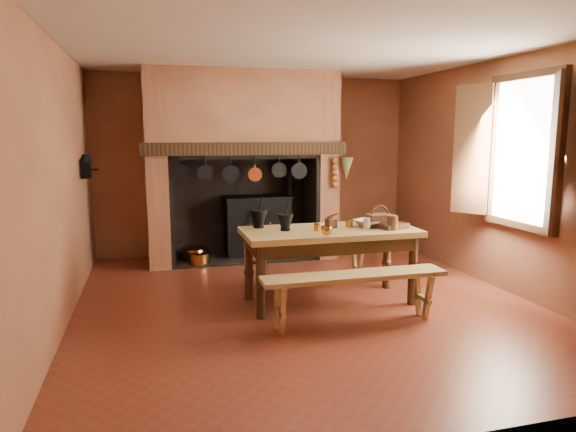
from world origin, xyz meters
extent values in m
plane|color=maroon|center=(0.00, 0.00, 0.00)|extent=(5.50, 5.50, 0.00)
plane|color=silver|center=(0.00, 0.00, 2.80)|extent=(5.50, 5.50, 0.00)
cube|color=#93593B|center=(0.00, 2.75, 1.40)|extent=(5.00, 0.02, 2.80)
cube|color=#93593B|center=(-2.50, 0.00, 1.40)|extent=(0.02, 5.50, 2.80)
cube|color=#93593B|center=(2.50, 0.00, 1.40)|extent=(0.02, 5.50, 2.80)
cube|color=#93593B|center=(0.00, -2.75, 1.40)|extent=(5.00, 0.02, 2.80)
cube|color=#93593B|center=(-1.55, 2.30, 1.40)|extent=(0.30, 0.90, 2.80)
cube|color=#93593B|center=(0.95, 2.30, 1.40)|extent=(0.30, 0.90, 2.80)
cube|color=#93593B|center=(-0.30, 2.30, 2.20)|extent=(2.20, 0.90, 1.20)
cube|color=black|center=(-0.30, 1.90, 1.69)|extent=(2.95, 0.22, 0.18)
cube|color=black|center=(-0.30, 2.72, 0.80)|extent=(2.20, 0.06, 1.60)
cube|color=black|center=(-0.30, 2.30, 0.01)|extent=(2.20, 0.90, 0.02)
cube|color=black|center=(-0.05, 2.45, 0.45)|extent=(1.00, 0.50, 0.90)
cube|color=black|center=(-0.05, 2.43, 0.92)|extent=(1.04, 0.54, 0.04)
cube|color=black|center=(-0.05, 2.19, 0.55)|extent=(0.35, 0.02, 0.45)
cylinder|color=black|center=(0.50, 2.45, 1.25)|extent=(0.10, 0.10, 0.70)
cylinder|color=#B37029|center=(-0.20, 2.17, 0.55)|extent=(0.03, 0.03, 0.03)
cylinder|color=#B37029|center=(0.10, 2.17, 0.55)|extent=(0.03, 0.03, 0.03)
cylinder|color=#B37029|center=(-1.05, 2.30, 0.10)|extent=(0.40, 0.40, 0.20)
cylinder|color=#B37029|center=(-1.00, 2.05, 0.09)|extent=(0.34, 0.34, 0.18)
cube|color=black|center=(-1.25, 2.40, 0.08)|extent=(0.18, 0.18, 0.16)
cone|color=#515A2A|center=(1.18, 1.79, 1.38)|extent=(0.20, 0.20, 0.35)
cube|color=white|center=(2.48, -0.40, 1.70)|extent=(0.02, 1.00, 1.60)
cube|color=#3A1F12|center=(2.45, -0.40, 2.54)|extent=(0.08, 1.16, 0.08)
cube|color=#3A1F12|center=(2.45, -0.40, 0.86)|extent=(0.08, 1.16, 0.08)
cube|color=#3A1F12|center=(2.25, -1.08, 1.70)|extent=(0.29, 0.39, 1.60)
cube|color=#3A1F12|center=(2.25, 0.28, 1.70)|extent=(0.29, 0.39, 1.60)
cube|color=black|center=(-2.42, 1.55, 1.45)|extent=(0.12, 0.12, 0.22)
cone|color=black|center=(-2.42, 1.55, 1.60)|extent=(0.16, 0.16, 0.10)
cylinder|color=black|center=(-2.33, 1.55, 1.45)|extent=(0.12, 0.02, 0.02)
cube|color=#A3884B|center=(0.28, -0.04, 0.81)|extent=(1.95, 0.87, 0.06)
cube|color=#3A1F12|center=(0.28, -0.04, 0.70)|extent=(1.82, 0.74, 0.15)
cylinder|color=#3A1F12|center=(-0.59, -0.36, 0.39)|extent=(0.10, 0.10, 0.78)
cylinder|color=#3A1F12|center=(1.14, -0.36, 0.39)|extent=(0.10, 0.10, 0.78)
cylinder|color=#3A1F12|center=(-0.59, 0.29, 0.39)|extent=(0.10, 0.10, 0.78)
cylinder|color=#3A1F12|center=(1.14, 0.29, 0.39)|extent=(0.10, 0.10, 0.78)
cube|color=#A3884B|center=(0.28, -0.77, 0.51)|extent=(1.88, 0.33, 0.05)
cube|color=#A3884B|center=(0.28, 0.65, 0.42)|extent=(1.55, 0.27, 0.04)
cylinder|color=black|center=(-0.48, 0.25, 0.86)|extent=(0.12, 0.12, 0.04)
cone|color=black|center=(-0.48, 0.25, 0.96)|extent=(0.21, 0.21, 0.17)
cylinder|color=black|center=(-0.45, 0.25, 1.11)|extent=(0.08, 0.03, 0.17)
cylinder|color=black|center=(-0.23, 0.01, 0.86)|extent=(0.11, 0.11, 0.03)
cone|color=black|center=(-0.23, 0.01, 0.95)|extent=(0.18, 0.18, 0.15)
cylinder|color=black|center=(-0.21, 0.01, 1.08)|extent=(0.07, 0.02, 0.15)
cube|color=#3A1F12|center=(0.31, 0.04, 0.90)|extent=(0.12, 0.12, 0.11)
cylinder|color=#B37029|center=(0.31, 0.04, 0.96)|extent=(0.08, 0.08, 0.03)
cylinder|color=black|center=(0.36, 0.04, 0.99)|extent=(0.09, 0.03, 0.03)
cylinder|color=#B37029|center=(0.10, -0.11, 0.88)|extent=(0.08, 0.08, 0.08)
cylinder|color=#B37029|center=(0.53, 0.01, 0.89)|extent=(0.10, 0.10, 0.09)
imported|color=beige|center=(0.77, 0.00, 0.88)|extent=(0.43, 0.43, 0.08)
cylinder|color=#522E1E|center=(0.93, -0.25, 0.92)|extent=(0.15, 0.15, 0.16)
cylinder|color=beige|center=(0.66, -0.16, 0.91)|extent=(0.09, 0.09, 0.13)
cube|color=#4D2917|center=(0.87, -0.06, 0.92)|extent=(0.27, 0.20, 0.15)
torus|color=#4D2917|center=(0.87, -0.06, 0.99)|extent=(0.21, 0.02, 0.21)
cube|color=#3A1F12|center=(0.97, -0.16, 0.87)|extent=(0.39, 0.32, 0.06)
imported|color=#B37029|center=(0.13, -0.35, 0.89)|extent=(0.16, 0.16, 0.09)
camera|label=1|loc=(-1.63, -5.36, 1.89)|focal=32.00mm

